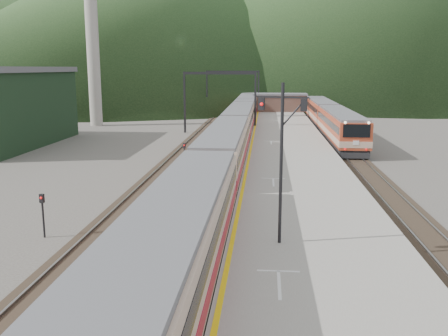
# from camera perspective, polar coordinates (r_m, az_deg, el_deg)

# --- Properties ---
(track_main) EXTENTS (2.60, 200.00, 0.23)m
(track_main) POSITION_cam_1_polar(r_m,az_deg,el_deg) (51.24, 1.14, 1.94)
(track_main) COLOR black
(track_main) RESTS_ON ground
(track_far) EXTENTS (2.60, 200.00, 0.23)m
(track_far) POSITION_cam_1_polar(r_m,az_deg,el_deg) (51.80, -4.39, 2.01)
(track_far) COLOR black
(track_far) RESTS_ON ground
(track_second) EXTENTS (2.60, 200.00, 0.23)m
(track_second) POSITION_cam_1_polar(r_m,az_deg,el_deg) (51.80, 13.94, 1.70)
(track_second) COLOR black
(track_second) RESTS_ON ground
(platform) EXTENTS (8.00, 100.00, 1.00)m
(platform) POSITION_cam_1_polar(r_m,az_deg,el_deg) (49.15, 7.52, 1.95)
(platform) COLOR gray
(platform) RESTS_ON ground
(gantry_near) EXTENTS (9.55, 0.25, 8.00)m
(gantry_near) POSITION_cam_1_polar(r_m,az_deg,el_deg) (65.79, -0.49, 8.86)
(gantry_near) COLOR black
(gantry_near) RESTS_ON ground
(gantry_far) EXTENTS (9.55, 0.25, 8.00)m
(gantry_far) POSITION_cam_1_polar(r_m,az_deg,el_deg) (90.70, 0.99, 9.55)
(gantry_far) COLOR black
(gantry_far) RESTS_ON ground
(smokestack) EXTENTS (1.80, 1.80, 30.00)m
(smokestack) POSITION_cam_1_polar(r_m,az_deg,el_deg) (76.99, -14.91, 15.88)
(smokestack) COLOR #9E998E
(smokestack) RESTS_ON ground
(station_shed) EXTENTS (9.40, 4.40, 3.10)m
(station_shed) POSITION_cam_1_polar(r_m,az_deg,el_deg) (88.67, 6.40, 7.49)
(station_shed) COLOR brown
(station_shed) RESTS_ON platform
(hill_a) EXTENTS (180.00, 180.00, 60.00)m
(hill_a) POSITION_cam_1_polar(r_m,az_deg,el_deg) (206.18, -7.65, 17.28)
(hill_a) COLOR #1F3F1B
(hill_a) RESTS_ON ground
(hill_b) EXTENTS (220.00, 220.00, 75.00)m
(hill_b) POSITION_cam_1_polar(r_m,az_deg,el_deg) (243.66, 11.68, 18.00)
(hill_b) COLOR #1F3F1B
(hill_b) RESTS_ON ground
(hill_d) EXTENTS (200.00, 200.00, 55.00)m
(hill_d) POSITION_cam_1_polar(r_m,az_deg,el_deg) (279.77, -22.05, 14.48)
(hill_d) COLOR #1F3F1B
(hill_d) RESTS_ON ground
(main_train) EXTENTS (3.12, 106.97, 3.81)m
(main_train) POSITION_cam_1_polar(r_m,az_deg,el_deg) (61.40, 1.79, 5.45)
(main_train) COLOR tan
(main_train) RESTS_ON track_main
(second_train) EXTENTS (2.99, 40.72, 3.65)m
(second_train) POSITION_cam_1_polar(r_m,az_deg,el_deg) (67.27, 11.92, 5.66)
(second_train) COLOR #AD3F24
(second_train) RESTS_ON track_second
(signal_mast) EXTENTS (2.13, 0.74, 6.89)m
(signal_mast) POSITION_cam_1_polar(r_m,az_deg,el_deg) (21.07, 6.59, 2.38)
(signal_mast) COLOR black
(signal_mast) RESTS_ON platform
(short_signal_a) EXTENTS (0.27, 0.24, 2.27)m
(short_signal_a) POSITION_cam_1_polar(r_m,az_deg,el_deg) (18.96, -13.44, -10.64)
(short_signal_a) COLOR black
(short_signal_a) RESTS_ON ground
(short_signal_b) EXTENTS (0.25, 0.20, 2.27)m
(short_signal_b) POSITION_cam_1_polar(r_m,az_deg,el_deg) (42.13, -4.55, 1.77)
(short_signal_b) COLOR black
(short_signal_b) RESTS_ON ground
(short_signal_c) EXTENTS (0.25, 0.20, 2.27)m
(short_signal_c) POSITION_cam_1_polar(r_m,az_deg,el_deg) (26.79, -20.01, -4.49)
(short_signal_c) COLOR black
(short_signal_c) RESTS_ON ground
(worker) EXTENTS (0.76, 0.68, 1.74)m
(worker) POSITION_cam_1_polar(r_m,az_deg,el_deg) (17.11, -17.88, -15.60)
(worker) COLOR #202430
(worker) RESTS_ON ground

